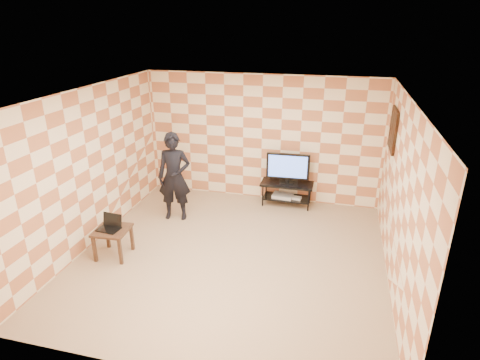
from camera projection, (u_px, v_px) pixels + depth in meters
name	position (u px, v px, depth m)	size (l,w,h in m)	color
floor	(231.00, 256.00, 6.76)	(5.00, 5.00, 0.00)	tan
wall_back	(262.00, 139.00, 8.50)	(5.00, 0.02, 2.70)	#F7E3B9
wall_front	(165.00, 274.00, 4.00)	(5.00, 0.02, 2.70)	#F7E3B9
wall_left	(89.00, 169.00, 6.81)	(0.02, 5.00, 2.70)	#F7E3B9
wall_right	(400.00, 198.00, 5.69)	(0.02, 5.00, 2.70)	#F7E3B9
ceiling	(230.00, 95.00, 5.74)	(5.00, 5.00, 0.02)	white
wall_art	(393.00, 130.00, 6.86)	(0.04, 0.72, 0.72)	black
tv_stand	(287.00, 189.00, 8.49)	(1.09, 0.49, 0.50)	black
tv	(288.00, 167.00, 8.30)	(0.89, 0.18, 0.65)	black
dvd_player	(283.00, 196.00, 8.55)	(0.42, 0.30, 0.07)	#B2B3B5
game_console	(296.00, 198.00, 8.47)	(0.20, 0.15, 0.05)	silver
side_table	(112.00, 234.00, 6.63)	(0.57, 0.57, 0.50)	#321910
laptop	(110.00, 226.00, 6.60)	(0.37, 0.31, 0.24)	black
person	(174.00, 177.00, 7.75)	(0.64, 0.42, 1.75)	black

